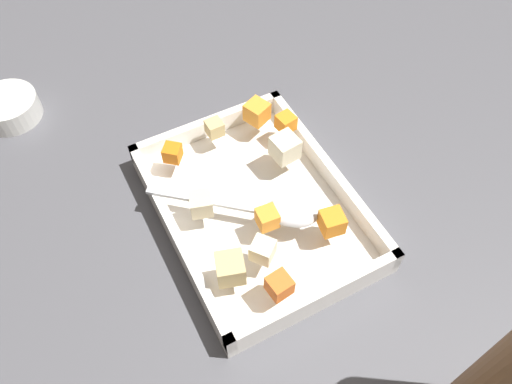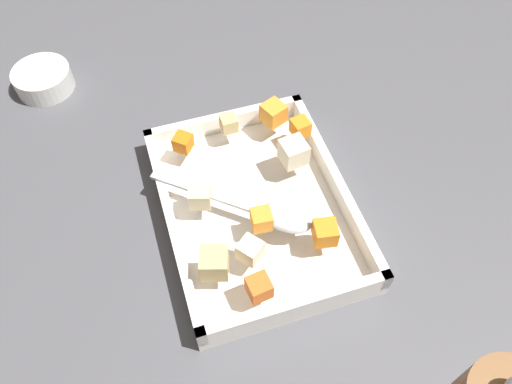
% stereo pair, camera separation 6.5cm
% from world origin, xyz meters
% --- Properties ---
extents(ground_plane, '(4.00, 4.00, 0.00)m').
position_xyz_m(ground_plane, '(0.00, 0.00, 0.00)').
color(ground_plane, '#4C4C51').
extents(baking_dish, '(0.32, 0.24, 0.04)m').
position_xyz_m(baking_dish, '(0.01, 0.02, 0.01)').
color(baking_dish, white).
rests_on(baking_dish, ground_plane).
extents(carrot_chunk_near_left, '(0.03, 0.03, 0.03)m').
position_xyz_m(carrot_chunk_near_left, '(-0.08, -0.04, 0.06)').
color(carrot_chunk_near_left, orange).
rests_on(carrot_chunk_near_left, baking_dish).
extents(carrot_chunk_far_left, '(0.04, 0.04, 0.03)m').
position_xyz_m(carrot_chunk_far_left, '(0.13, -0.05, 0.06)').
color(carrot_chunk_far_left, orange).
rests_on(carrot_chunk_far_left, baking_dish).
extents(carrot_chunk_heap_side, '(0.03, 0.03, 0.02)m').
position_xyz_m(carrot_chunk_heap_side, '(-0.04, 0.02, 0.06)').
color(carrot_chunk_heap_side, orange).
rests_on(carrot_chunk_heap_side, baking_dish).
extents(carrot_chunk_mid_left, '(0.03, 0.03, 0.02)m').
position_xyz_m(carrot_chunk_mid_left, '(0.09, -0.08, 0.06)').
color(carrot_chunk_mid_left, orange).
rests_on(carrot_chunk_mid_left, baking_dish).
extents(carrot_chunk_under_handle, '(0.03, 0.03, 0.02)m').
position_xyz_m(carrot_chunk_under_handle, '(0.11, 0.09, 0.06)').
color(carrot_chunk_under_handle, orange).
rests_on(carrot_chunk_under_handle, baking_dish).
extents(carrot_chunk_near_spoon, '(0.03, 0.03, 0.03)m').
position_xyz_m(carrot_chunk_near_spoon, '(-0.12, 0.05, 0.06)').
color(carrot_chunk_near_spoon, orange).
rests_on(carrot_chunk_near_spoon, baking_dish).
extents(potato_chunk_corner_nw, '(0.03, 0.03, 0.03)m').
position_xyz_m(potato_chunk_corner_nw, '(0.02, 0.09, 0.06)').
color(potato_chunk_corner_nw, beige).
rests_on(potato_chunk_corner_nw, baking_dish).
extents(potato_chunk_front_center, '(0.02, 0.02, 0.02)m').
position_xyz_m(potato_chunk_front_center, '(0.13, 0.02, 0.06)').
color(potato_chunk_front_center, tan).
rests_on(potato_chunk_front_center, baking_dish).
extents(potato_chunk_near_right, '(0.04, 0.04, 0.03)m').
position_xyz_m(potato_chunk_near_right, '(-0.07, 0.05, 0.06)').
color(potato_chunk_near_right, beige).
rests_on(potato_chunk_near_right, baking_dish).
extents(potato_chunk_rim_edge, '(0.04, 0.04, 0.03)m').
position_xyz_m(potato_chunk_rim_edge, '(0.05, -0.05, 0.06)').
color(potato_chunk_rim_edge, beige).
rests_on(potato_chunk_rim_edge, baking_dish).
extents(potato_chunk_heap_top, '(0.04, 0.04, 0.03)m').
position_xyz_m(potato_chunk_heap_top, '(-0.08, 0.09, 0.06)').
color(potato_chunk_heap_top, tan).
rests_on(potato_chunk_heap_top, baking_dish).
extents(serving_spoon, '(0.16, 0.19, 0.02)m').
position_xyz_m(serving_spoon, '(-0.03, 0.00, 0.05)').
color(serving_spoon, silver).
rests_on(serving_spoon, baking_dish).
extents(small_prep_bowl, '(0.09, 0.09, 0.04)m').
position_xyz_m(small_prep_bowl, '(0.35, 0.27, 0.02)').
color(small_prep_bowl, silver).
rests_on(small_prep_bowl, ground_plane).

